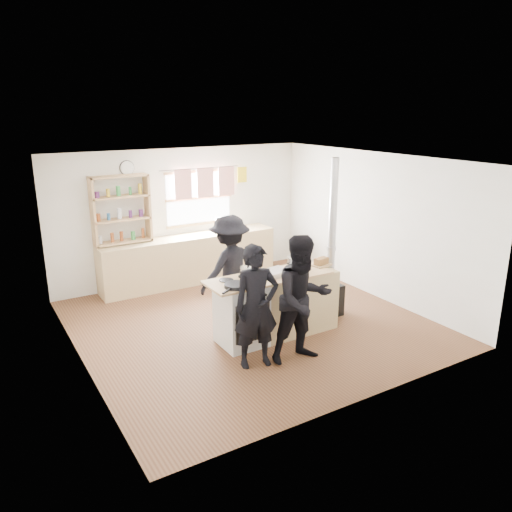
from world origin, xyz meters
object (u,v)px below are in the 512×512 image
cooking_island (277,305)px  bread_board (321,262)px  skillet_greens (236,285)px  flue_heater (330,276)px  thermos (218,225)px  person_far (230,268)px  roast_tray (275,272)px  stockpot_counter (298,264)px  person_near_right (303,299)px  person_near_left (256,307)px  stockpot_stove (248,272)px

cooking_island → bread_board: size_ratio=6.28×
cooking_island → skillet_greens: size_ratio=4.62×
cooking_island → flue_heater: 1.16m
thermos → skillet_greens: size_ratio=0.63×
skillet_greens → person_far: person_far is taller
bread_board → thermos: bearing=96.7°
roast_tray → bread_board: bearing=1.1°
cooking_island → stockpot_counter: stockpot_counter is taller
bread_board → flue_heater: flue_heater is taller
person_near_right → person_far: person_near_right is taller
person_near_right → cooking_island: bearing=84.9°
person_near_left → person_near_right: person_near_right is taller
roast_tray → person_far: (-0.26, 0.88, -0.14)m
stockpot_stove → thermos: bearing=71.5°
stockpot_stove → bread_board: stockpot_stove is taller
person_near_left → stockpot_stove: bearing=78.7°
stockpot_stove → bread_board: size_ratio=0.72×
skillet_greens → person_near_right: (0.62, -0.64, -0.11)m
thermos → person_near_right: size_ratio=0.16×
bread_board → person_near_left: person_near_left is taller
thermos → person_near_right: (-0.60, -3.57, -0.19)m
cooking_island → skillet_greens: skillet_greens is taller
cooking_island → person_near_right: size_ratio=1.16×
flue_heater → person_far: 1.60m
stockpot_stove → person_far: 0.82m
thermos → person_far: bearing=-111.9°
skillet_greens → person_near_right: person_near_right is taller
stockpot_counter → bread_board: 0.44m
roast_tray → flue_heater: (1.18, 0.20, -0.32)m
skillet_greens → person_near_left: bearing=-84.8°
skillet_greens → flue_heater: bearing=10.3°
stockpot_stove → bread_board: 1.23m
stockpot_stove → person_near_left: bearing=-112.3°
stockpot_stove → flue_heater: 1.61m
cooking_island → person_near_left: 1.01m
stockpot_counter → person_near_left: bearing=-150.1°
thermos → cooking_island: thermos is taller
stockpot_stove → person_near_left: 0.78m
roast_tray → bread_board: 0.83m
stockpot_counter → person_far: size_ratio=0.18×
cooking_island → person_near_right: person_near_right is taller
skillet_greens → stockpot_stove: stockpot_stove is taller
cooking_island → bread_board: 0.94m
person_far → stockpot_counter: bearing=114.3°
cooking_island → bread_board: (0.79, 0.00, 0.51)m
stockpot_counter → bread_board: stockpot_counter is taller
cooking_island → bread_board: bread_board is taller
roast_tray → person_near_right: size_ratio=0.25×
roast_tray → stockpot_stove: stockpot_stove is taller
skillet_greens → stockpot_stove: bearing=36.0°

